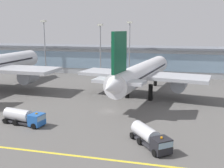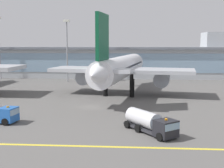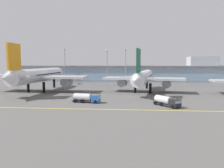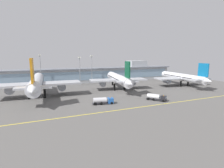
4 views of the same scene
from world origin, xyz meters
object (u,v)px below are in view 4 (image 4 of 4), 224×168
(baggage_tug_near, at_px, (157,97))
(apron_light_mast_centre, at_px, (92,65))
(airliner_near_left, at_px, (37,83))
(apron_light_mast_west, at_px, (80,66))
(fuel_tanker_truck, at_px, (104,101))
(apron_light_mast_east, at_px, (40,65))
(airliner_far_right, at_px, (182,77))
(airliner_near_right, at_px, (118,79))

(baggage_tug_near, height_order, apron_light_mast_centre, apron_light_mast_centre)
(airliner_near_left, relative_size, baggage_tug_near, 6.18)
(baggage_tug_near, relative_size, apron_light_mast_west, 0.44)
(airliner_near_left, xyz_separation_m, baggage_tug_near, (50.89, -28.57, -5.64))
(airliner_near_left, distance_m, fuel_tanker_truck, 36.28)
(apron_light_mast_west, xyz_separation_m, apron_light_mast_centre, (9.92, 4.73, 0.53))
(fuel_tanker_truck, distance_m, apron_light_mast_centre, 57.37)
(baggage_tug_near, relative_size, apron_light_mast_east, 0.41)
(apron_light_mast_west, distance_m, apron_light_mast_centre, 11.00)
(airliner_near_left, xyz_separation_m, airliner_far_right, (91.54, -2.89, -1.25))
(fuel_tanker_truck, xyz_separation_m, baggage_tug_near, (24.66, -4.15, 0.00))
(airliner_far_right, relative_size, apron_light_mast_centre, 2.37)
(airliner_far_right, relative_size, apron_light_mast_east, 2.31)
(airliner_near_left, relative_size, airliner_far_right, 1.09)
(fuel_tanker_truck, relative_size, apron_light_mast_west, 0.47)
(airliner_far_right, bearing_deg, apron_light_mast_west, 72.32)
(apron_light_mast_east, bearing_deg, apron_light_mast_centre, -1.04)
(fuel_tanker_truck, height_order, apron_light_mast_centre, apron_light_mast_centre)
(airliner_near_left, distance_m, apron_light_mast_west, 38.01)
(airliner_far_right, xyz_separation_m, fuel_tanker_truck, (-65.31, -21.54, -4.39))
(airliner_near_left, relative_size, apron_light_mast_west, 2.70)
(airliner_near_right, xyz_separation_m, apron_light_mast_centre, (-8.45, 28.34, 7.39))
(airliner_far_right, bearing_deg, apron_light_mast_east, 75.48)
(airliner_far_right, height_order, apron_light_mast_west, apron_light_mast_west)
(airliner_near_right, relative_size, apron_light_mast_east, 2.24)
(airliner_far_right, xyz_separation_m, baggage_tug_near, (-40.64, -25.69, -4.39))
(airliner_near_right, bearing_deg, airliner_near_left, 102.24)
(apron_light_mast_centre, bearing_deg, apron_light_mast_west, -154.53)
(fuel_tanker_truck, height_order, apron_light_mast_east, apron_light_mast_east)
(airliner_far_right, relative_size, baggage_tug_near, 5.69)
(airliner_far_right, distance_m, baggage_tug_near, 48.28)
(airliner_near_left, xyz_separation_m, apron_light_mast_west, (27.23, 25.79, 6.19))
(apron_light_mast_centre, distance_m, apron_light_mast_east, 34.89)
(airliner_near_right, distance_m, apron_light_mast_west, 30.69)
(apron_light_mast_centre, bearing_deg, apron_light_mast_east, 178.96)
(airliner_near_right, distance_m, apron_light_mast_east, 52.69)
(fuel_tanker_truck, height_order, apron_light_mast_west, apron_light_mast_west)
(airliner_far_right, height_order, baggage_tug_near, airliner_far_right)
(baggage_tug_near, bearing_deg, airliner_far_right, 85.09)
(airliner_far_right, distance_m, apron_light_mast_west, 70.81)
(apron_light_mast_east, bearing_deg, fuel_tanker_truck, -66.68)
(airliner_near_right, height_order, baggage_tug_near, airliner_near_right)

